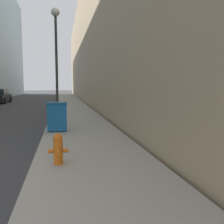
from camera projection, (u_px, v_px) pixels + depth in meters
sidewalk_right at (71, 106)px, 22.47m from camera, size 2.84×60.00×0.16m
building_right_stone at (129, 49)px, 31.06m from camera, size 12.00×60.00×12.96m
fire_hydrant at (58, 148)px, 5.43m from camera, size 0.44×0.33×0.68m
trash_bin at (57, 116)px, 9.43m from camera, size 0.74×0.64×1.09m
lamppost at (56, 47)px, 12.70m from camera, size 0.43×0.43×5.61m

